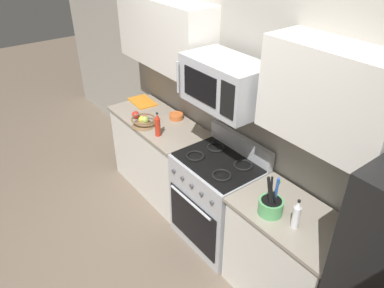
% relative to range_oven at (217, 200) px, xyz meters
% --- Properties ---
extents(ground_plane, '(16.00, 16.00, 0.00)m').
position_rel_range_oven_xyz_m(ground_plane, '(0.00, -0.68, -0.47)').
color(ground_plane, '#6B5B4C').
extents(wall_back, '(8.00, 0.10, 2.60)m').
position_rel_range_oven_xyz_m(wall_back, '(0.00, 0.36, 0.83)').
color(wall_back, '#9E998E').
rests_on(wall_back, ground).
extents(counter_left, '(1.25, 0.58, 0.91)m').
position_rel_range_oven_xyz_m(counter_left, '(-1.01, -0.00, -0.02)').
color(counter_left, silver).
rests_on(counter_left, ground).
extents(range_oven, '(0.76, 0.62, 1.09)m').
position_rel_range_oven_xyz_m(range_oven, '(0.00, 0.00, 0.00)').
color(range_oven, '#B2B5BA').
rests_on(range_oven, ground).
extents(counter_right, '(0.91, 0.58, 0.91)m').
position_rel_range_oven_xyz_m(counter_right, '(0.85, -0.00, -0.02)').
color(counter_right, silver).
rests_on(counter_right, ground).
extents(microwave, '(0.71, 0.44, 0.38)m').
position_rel_range_oven_xyz_m(microwave, '(-0.00, 0.02, 1.19)').
color(microwave, '#B2B5BA').
extents(upper_cabinets_left, '(1.24, 0.34, 0.65)m').
position_rel_range_oven_xyz_m(upper_cabinets_left, '(-1.02, 0.14, 1.34)').
color(upper_cabinets_left, silver).
extents(upper_cabinets_right, '(0.90, 0.34, 0.65)m').
position_rel_range_oven_xyz_m(upper_cabinets_right, '(0.85, 0.14, 1.34)').
color(upper_cabinets_right, silver).
extents(utensil_crock, '(0.18, 0.18, 0.34)m').
position_rel_range_oven_xyz_m(utensil_crock, '(0.72, -0.12, 0.51)').
color(utensil_crock, '#59AD66').
rests_on(utensil_crock, counter_right).
extents(fruit_basket, '(0.25, 0.25, 0.11)m').
position_rel_range_oven_xyz_m(fruit_basket, '(-0.99, -0.18, 0.49)').
color(fruit_basket, brown).
rests_on(fruit_basket, counter_left).
extents(apple_loose, '(0.08, 0.08, 0.08)m').
position_rel_range_oven_xyz_m(apple_loose, '(-1.19, -0.17, 0.48)').
color(apple_loose, red).
rests_on(apple_loose, counter_left).
extents(cutting_board, '(0.37, 0.25, 0.02)m').
position_rel_range_oven_xyz_m(cutting_board, '(-1.49, 0.09, 0.44)').
color(cutting_board, orange).
rests_on(cutting_board, counter_left).
extents(bottle_hot_sauce, '(0.06, 0.06, 0.25)m').
position_rel_range_oven_xyz_m(bottle_hot_sauce, '(-0.73, -0.17, 0.55)').
color(bottle_hot_sauce, red).
rests_on(bottle_hot_sauce, counter_left).
extents(bottle_vinegar, '(0.06, 0.06, 0.24)m').
position_rel_range_oven_xyz_m(bottle_vinegar, '(0.92, -0.09, 0.55)').
color(bottle_vinegar, silver).
rests_on(bottle_vinegar, counter_right).
extents(prep_bowl, '(0.15, 0.15, 0.06)m').
position_rel_range_oven_xyz_m(prep_bowl, '(-0.91, 0.18, 0.47)').
color(prep_bowl, '#D1662D').
rests_on(prep_bowl, counter_left).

